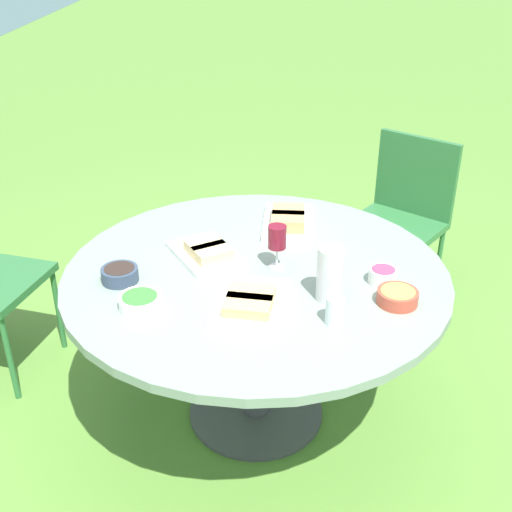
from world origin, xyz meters
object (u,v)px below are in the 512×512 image
object	(u,v)px
water_pitcher	(330,274)
handbag	(226,249)
dining_table	(256,291)
chair_near_left	(403,209)
wine_glass	(277,239)

from	to	relation	value
water_pitcher	handbag	size ratio (longest dim) A/B	0.54
water_pitcher	handbag	world-z (taller)	water_pitcher
dining_table	handbag	bearing A→B (deg)	10.26
dining_table	chair_near_left	xyz separation A→B (m)	(0.98, -0.73, -0.09)
chair_near_left	handbag	distance (m)	1.07
chair_near_left	water_pitcher	world-z (taller)	water_pitcher
wine_glass	dining_table	bearing A→B (deg)	104.88
water_pitcher	handbag	distance (m)	1.66
dining_table	chair_near_left	world-z (taller)	chair_near_left
dining_table	handbag	world-z (taller)	dining_table
water_pitcher	wine_glass	bearing A→B (deg)	41.07
dining_table	water_pitcher	bearing A→B (deg)	-126.05
wine_glass	handbag	distance (m)	1.45
dining_table	water_pitcher	xyz separation A→B (m)	(-0.19, -0.26, 0.19)
dining_table	handbag	size ratio (longest dim) A/B	3.96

